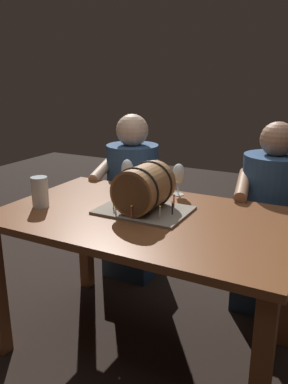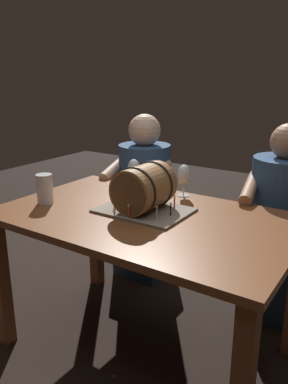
{
  "view_description": "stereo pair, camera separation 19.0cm",
  "coord_description": "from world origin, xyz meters",
  "px_view_note": "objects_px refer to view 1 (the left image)",
  "views": [
    {
      "loc": [
        0.81,
        -1.58,
        1.41
      ],
      "look_at": [
        -0.03,
        0.04,
        0.85
      ],
      "focal_mm": 36.7,
      "sensor_mm": 36.0,
      "label": 1
    },
    {
      "loc": [
        0.98,
        -1.48,
        1.41
      ],
      "look_at": [
        -0.03,
        0.04,
        0.85
      ],
      "focal_mm": 36.7,
      "sensor_mm": 36.0,
      "label": 2
    }
  ],
  "objects_px": {
    "barrel_cake": "(144,190)",
    "person_seated_right": "(269,225)",
    "wine_glass_empty": "(127,170)",
    "wine_glass_white": "(179,175)",
    "beer_pint": "(40,193)",
    "person_seated_left": "(133,202)",
    "wine_glass_amber": "(154,174)",
    "dining_table": "(146,236)"
  },
  "relations": [
    {
      "from": "dining_table",
      "to": "beer_pint",
      "type": "xyz_separation_m",
      "value": [
        -0.53,
        -0.14,
        0.18
      ]
    },
    {
      "from": "wine_glass_amber",
      "to": "wine_glass_white",
      "type": "bearing_deg",
      "value": 20.26
    },
    {
      "from": "dining_table",
      "to": "person_seated_right",
      "type": "bearing_deg",
      "value": 55.99
    },
    {
      "from": "person_seated_right",
      "to": "person_seated_left",
      "type": "bearing_deg",
      "value": -180.0
    },
    {
      "from": "wine_glass_empty",
      "to": "beer_pint",
      "type": "relative_size",
      "value": 1.19
    },
    {
      "from": "wine_glass_amber",
      "to": "beer_pint",
      "type": "bearing_deg",
      "value": -131.58
    },
    {
      "from": "wine_glass_white",
      "to": "barrel_cake",
      "type": "bearing_deg",
      "value": -96.87
    },
    {
      "from": "wine_glass_white",
      "to": "person_seated_left",
      "type": "distance_m",
      "value": 0.66
    },
    {
      "from": "beer_pint",
      "to": "person_seated_left",
      "type": "height_order",
      "value": "person_seated_left"
    },
    {
      "from": "wine_glass_white",
      "to": "person_seated_right",
      "type": "relative_size",
      "value": 0.15
    },
    {
      "from": "beer_pint",
      "to": "person_seated_left",
      "type": "xyz_separation_m",
      "value": [
        0.07,
        0.83,
        -0.29
      ]
    },
    {
      "from": "wine_glass_empty",
      "to": "wine_glass_white",
      "type": "height_order",
      "value": "wine_glass_empty"
    },
    {
      "from": "dining_table",
      "to": "person_seated_right",
      "type": "height_order",
      "value": "person_seated_right"
    },
    {
      "from": "dining_table",
      "to": "beer_pint",
      "type": "distance_m",
      "value": 0.58
    },
    {
      "from": "wine_glass_empty",
      "to": "person_seated_left",
      "type": "relative_size",
      "value": 0.16
    },
    {
      "from": "wine_glass_empty",
      "to": "person_seated_right",
      "type": "bearing_deg",
      "value": 27.08
    },
    {
      "from": "wine_glass_amber",
      "to": "wine_glass_white",
      "type": "xyz_separation_m",
      "value": [
        0.13,
        0.05,
        0.0
      ]
    },
    {
      "from": "person_seated_left",
      "to": "person_seated_right",
      "type": "height_order",
      "value": "person_seated_right"
    },
    {
      "from": "wine_glass_amber",
      "to": "beer_pint",
      "type": "relative_size",
      "value": 1.1
    },
    {
      "from": "wine_glass_white",
      "to": "beer_pint",
      "type": "xyz_separation_m",
      "value": [
        -0.54,
        -0.51,
        -0.04
      ]
    },
    {
      "from": "barrel_cake",
      "to": "dining_table",
      "type": "bearing_deg",
      "value": -48.39
    },
    {
      "from": "wine_glass_empty",
      "to": "wine_glass_white",
      "type": "distance_m",
      "value": 0.3
    },
    {
      "from": "barrel_cake",
      "to": "wine_glass_amber",
      "type": "bearing_deg",
      "value": 106.72
    },
    {
      "from": "wine_glass_empty",
      "to": "person_seated_left",
      "type": "height_order",
      "value": "person_seated_left"
    },
    {
      "from": "wine_glass_amber",
      "to": "person_seated_left",
      "type": "height_order",
      "value": "person_seated_left"
    },
    {
      "from": "person_seated_left",
      "to": "person_seated_right",
      "type": "relative_size",
      "value": 1.0
    },
    {
      "from": "wine_glass_white",
      "to": "person_seated_left",
      "type": "xyz_separation_m",
      "value": [
        -0.47,
        0.32,
        -0.33
      ]
    },
    {
      "from": "wine_glass_white",
      "to": "beer_pint",
      "type": "bearing_deg",
      "value": -136.48
    },
    {
      "from": "barrel_cake",
      "to": "wine_glass_white",
      "type": "relative_size",
      "value": 2.44
    },
    {
      "from": "wine_glass_amber",
      "to": "person_seated_right",
      "type": "height_order",
      "value": "person_seated_right"
    },
    {
      "from": "barrel_cake",
      "to": "wine_glass_empty",
      "type": "height_order",
      "value": "barrel_cake"
    },
    {
      "from": "wine_glass_empty",
      "to": "beer_pint",
      "type": "distance_m",
      "value": 0.52
    },
    {
      "from": "person_seated_right",
      "to": "wine_glass_amber",
      "type": "bearing_deg",
      "value": -147.87
    },
    {
      "from": "wine_glass_white",
      "to": "person_seated_right",
      "type": "distance_m",
      "value": 0.65
    },
    {
      "from": "person_seated_left",
      "to": "wine_glass_amber",
      "type": "bearing_deg",
      "value": -46.64
    },
    {
      "from": "wine_glass_amber",
      "to": "person_seated_right",
      "type": "xyz_separation_m",
      "value": [
        0.58,
        0.37,
        -0.33
      ]
    },
    {
      "from": "dining_table",
      "to": "barrel_cake",
      "type": "xyz_separation_m",
      "value": [
        -0.03,
        0.04,
        0.22
      ]
    },
    {
      "from": "wine_glass_white",
      "to": "person_seated_right",
      "type": "xyz_separation_m",
      "value": [
        0.46,
        0.32,
        -0.33
      ]
    },
    {
      "from": "barrel_cake",
      "to": "person_seated_right",
      "type": "relative_size",
      "value": 0.38
    },
    {
      "from": "barrel_cake",
      "to": "beer_pint",
      "type": "bearing_deg",
      "value": -160.3
    },
    {
      "from": "wine_glass_amber",
      "to": "beer_pint",
      "type": "height_order",
      "value": "wine_glass_amber"
    },
    {
      "from": "dining_table",
      "to": "wine_glass_amber",
      "type": "relative_size",
      "value": 8.36
    }
  ]
}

